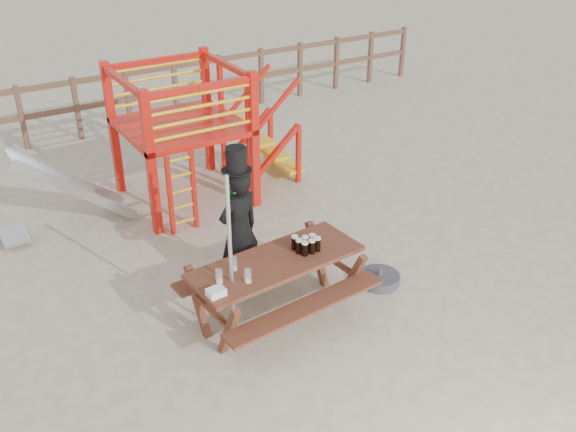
% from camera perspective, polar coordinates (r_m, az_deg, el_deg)
% --- Properties ---
extents(ground, '(60.00, 60.00, 0.00)m').
position_cam_1_polar(ground, '(7.47, 0.98, -9.38)').
color(ground, beige).
rests_on(ground, ground).
extents(back_fence, '(15.09, 0.09, 1.20)m').
position_cam_1_polar(back_fence, '(12.95, -16.20, 10.13)').
color(back_fence, brown).
rests_on(back_fence, ground).
extents(playground_fort, '(4.71, 1.84, 2.10)m').
position_cam_1_polar(playground_fort, '(9.81, -9.78, 7.10)').
color(playground_fort, red).
rests_on(playground_fort, ground).
extents(picnic_table, '(2.08, 1.52, 0.77)m').
position_cam_1_polar(picnic_table, '(7.28, -1.00, -5.80)').
color(picnic_table, brown).
rests_on(picnic_table, ground).
extents(man_with_hat, '(0.64, 0.49, 1.85)m').
position_cam_1_polar(man_with_hat, '(7.65, -4.38, -1.00)').
color(man_with_hat, black).
rests_on(man_with_hat, ground).
extents(metal_pole, '(0.04, 0.04, 1.99)m').
position_cam_1_polar(metal_pole, '(6.68, -5.11, -4.14)').
color(metal_pole, '#B2B2B7').
rests_on(metal_pole, ground).
extents(parasol_base, '(0.52, 0.52, 0.22)m').
position_cam_1_polar(parasol_base, '(8.16, 8.11, -5.53)').
color(parasol_base, '#3D3D43').
rests_on(parasol_base, ground).
extents(paper_bag, '(0.19, 0.15, 0.08)m').
position_cam_1_polar(paper_bag, '(6.58, -6.41, -6.75)').
color(paper_bag, white).
rests_on(paper_bag, picnic_table).
extents(stout_pints, '(0.28, 0.25, 0.17)m').
position_cam_1_polar(stout_pints, '(7.24, 1.65, -2.54)').
color(stout_pints, black).
rests_on(stout_pints, picnic_table).
extents(empty_glasses, '(0.34, 0.36, 0.15)m').
position_cam_1_polar(empty_glasses, '(6.81, -4.86, -5.02)').
color(empty_glasses, silver).
rests_on(empty_glasses, picnic_table).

